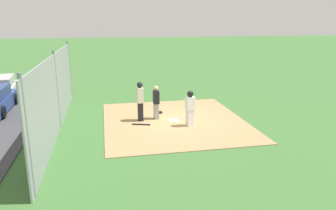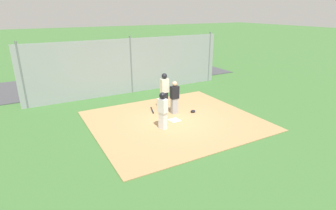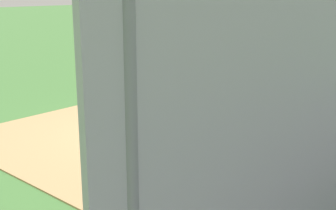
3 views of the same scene
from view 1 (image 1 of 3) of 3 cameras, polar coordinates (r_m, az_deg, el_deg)
ground_plane at (r=14.87m, az=1.09°, el=-2.88°), size 140.00×140.00×0.00m
dirt_infield at (r=14.87m, az=1.09°, el=-2.83°), size 7.20×6.40×0.03m
home_plate at (r=14.86m, az=1.09°, el=-2.74°), size 0.48×0.48×0.02m
catcher at (r=14.91m, az=-2.13°, el=0.56°), size 0.38×0.26×1.58m
umpire at (r=14.65m, az=-4.98°, el=0.84°), size 0.39×0.28×1.82m
runner at (r=13.92m, az=3.95°, el=-0.21°), size 0.36×0.44×1.58m
baseball_bat at (r=14.28m, az=-4.83°, el=-3.46°), size 0.30×0.78×0.06m
catcher_mask at (r=15.97m, az=-1.35°, el=-1.27°), size 0.24×0.20×0.12m
backstop_fence at (r=14.27m, az=-19.19°, el=2.16°), size 12.00×0.10×3.35m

